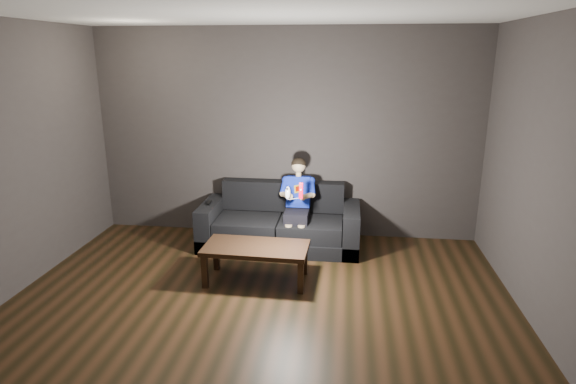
# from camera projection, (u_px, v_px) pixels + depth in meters

# --- Properties ---
(floor) EXTENTS (5.00, 5.00, 0.00)m
(floor) POSITION_uv_depth(u_px,v_px,m) (249.00, 333.00, 4.22)
(floor) COLOR black
(floor) RESTS_ON ground
(back_wall) EXTENTS (5.00, 0.04, 2.70)m
(back_wall) POSITION_uv_depth(u_px,v_px,m) (286.00, 134.00, 6.23)
(back_wall) COLOR #3A3433
(back_wall) RESTS_ON ground
(ceiling) EXTENTS (5.00, 5.00, 0.02)m
(ceiling) POSITION_uv_depth(u_px,v_px,m) (241.00, 5.00, 3.48)
(ceiling) COLOR silver
(ceiling) RESTS_ON back_wall
(sofa) EXTENTS (1.98, 0.86, 0.77)m
(sofa) POSITION_uv_depth(u_px,v_px,m) (280.00, 226.00, 6.10)
(sofa) COLOR black
(sofa) RESTS_ON floor
(child) EXTENTS (0.43, 0.53, 1.06)m
(child) POSITION_uv_depth(u_px,v_px,m) (298.00, 197.00, 5.91)
(child) COLOR black
(child) RESTS_ON sofa
(wii_remote_red) EXTENTS (0.04, 0.07, 0.19)m
(wii_remote_red) POSITION_uv_depth(u_px,v_px,m) (301.00, 191.00, 5.45)
(wii_remote_red) COLOR red
(wii_remote_red) RESTS_ON child
(nunchuk_white) EXTENTS (0.06, 0.10, 0.16)m
(nunchuk_white) POSITION_uv_depth(u_px,v_px,m) (288.00, 193.00, 5.48)
(nunchuk_white) COLOR silver
(nunchuk_white) RESTS_ON child
(wii_remote_black) EXTENTS (0.04, 0.14, 0.03)m
(wii_remote_black) POSITION_uv_depth(u_px,v_px,m) (209.00, 203.00, 6.05)
(wii_remote_black) COLOR black
(wii_remote_black) RESTS_ON sofa
(coffee_table) EXTENTS (1.12, 0.58, 0.40)m
(coffee_table) POSITION_uv_depth(u_px,v_px,m) (256.00, 251.00, 5.11)
(coffee_table) COLOR black
(coffee_table) RESTS_ON floor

